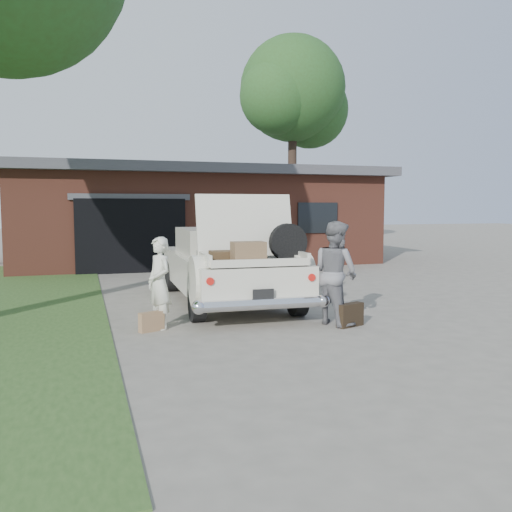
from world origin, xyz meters
name	(u,v)px	position (x,y,z in m)	size (l,w,h in m)	color
ground	(267,325)	(0.00, 0.00, 0.00)	(90.00, 90.00, 0.00)	gray
house	(191,215)	(0.98, 11.47, 1.67)	(12.80, 7.80, 3.30)	brown
tree_right	(294,96)	(7.47, 17.54, 7.52)	(6.05, 5.26, 10.50)	#38281E
sedan	(227,265)	(-0.09, 2.30, 0.78)	(2.23, 5.36, 2.18)	beige
woman_left	(159,283)	(-1.73, 0.29, 0.74)	(0.54, 0.35, 1.48)	beige
woman_right	(336,273)	(1.11, -0.26, 0.86)	(0.84, 0.65, 1.73)	slate
suitcase_left	(151,322)	(-1.88, 0.13, 0.15)	(0.40, 0.13, 0.31)	#A07751
suitcase_right	(350,315)	(1.26, -0.52, 0.19)	(0.50, 0.16, 0.38)	black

